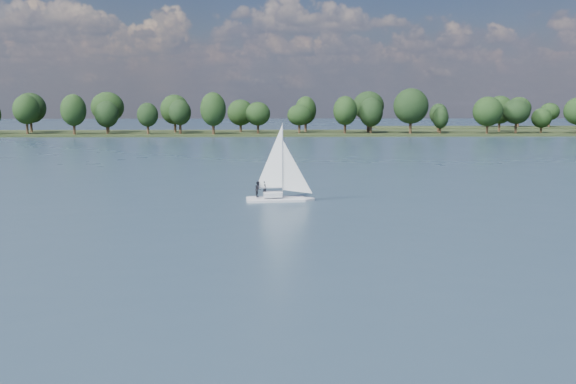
% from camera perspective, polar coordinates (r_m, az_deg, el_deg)
% --- Properties ---
extents(ground, '(700.00, 700.00, 0.00)m').
position_cam_1_polar(ground, '(121.47, -3.39, 2.68)').
color(ground, '#233342').
rests_on(ground, ground).
extents(far_shore, '(660.00, 40.00, 1.50)m').
position_cam_1_polar(far_shore, '(233.21, -2.61, 5.17)').
color(far_shore, black).
rests_on(far_shore, ground).
extents(sailboat, '(7.20, 2.70, 9.26)m').
position_cam_1_polar(sailboat, '(72.10, -1.04, 1.19)').
color(sailboat, silver).
rests_on(sailboat, ground).
extents(treeline, '(562.97, 73.86, 18.15)m').
position_cam_1_polar(treeline, '(229.62, -5.52, 7.13)').
color(treeline, black).
rests_on(treeline, ground).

